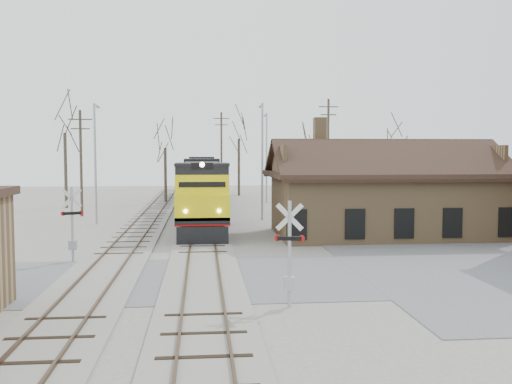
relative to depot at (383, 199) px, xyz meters
The scene contains 20 objects.
ground 17.14m from the depot, 134.97° to the right, with size 140.00×140.00×0.00m, color #A09B90.
road 17.13m from the depot, 134.97° to the right, with size 60.00×9.00×0.03m, color #5A5A5F.
track_main 12.58m from the depot, 165.97° to the left, with size 3.40×90.00×0.24m.
track_siding 16.92m from the depot, 169.70° to the left, with size 3.40×90.00×0.24m.
depot is the anchor object (origin of this frame).
locomotive_lead 13.91m from the depot, 149.56° to the left, with size 3.31×22.14×4.92m.
locomotive_trailing 31.81m from the depot, 112.15° to the left, with size 3.31×22.14×4.66m.
crossbuck_near 19.15m from the depot, 117.79° to the right, with size 1.08×0.34×3.82m.
crossbuck_far 20.03m from the depot, 157.85° to the right, with size 1.05×0.44×3.81m.
streetlight_a 21.86m from the depot, 158.27° to the left, with size 0.25×2.04×9.28m.
streetlight_b 12.13m from the depot, 127.01° to the left, with size 0.25×2.04×9.52m.
streetlight_c 25.67m from the depot, 101.21° to the left, with size 0.25×2.04×9.78m.
utility_pole_a 26.26m from the depot, 148.80° to the left, with size 2.00×0.24×9.16m.
utility_pole_b 37.06m from the depot, 104.89° to the left, with size 2.00×0.24×10.61m.
utility_pole_c 20.77m from the depot, 87.58° to the left, with size 2.00×0.24×10.95m.
tree_a 33.78m from the depot, 140.11° to the left, with size 4.98×4.98×12.21m.
tree_b 30.94m from the depot, 121.43° to the left, with size 4.01×4.01×9.83m.
tree_c 36.96m from the depot, 101.50° to the left, with size 4.84×4.84×11.86m.
tree_d 30.04m from the depot, 88.32° to the left, with size 3.86×3.86×9.45m.
tree_e 31.20m from the depot, 69.64° to the left, with size 4.18×4.18×10.23m.
Camera 1 is at (-0.04, -24.82, 5.54)m, focal length 40.00 mm.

